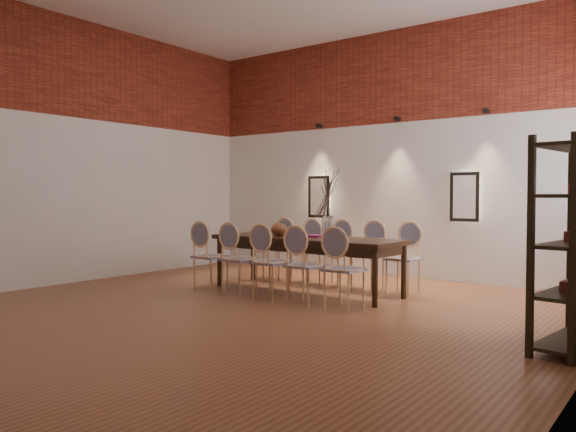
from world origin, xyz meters
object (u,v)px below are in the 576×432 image
Objects in this scene: chair_far_a at (277,249)px; book at (314,236)px; chair_near_b at (240,259)px; dining_table at (305,264)px; chair_near_a at (211,256)px; chair_far_d at (368,256)px; vase at (327,227)px; shelving_rack at (572,245)px; chair_far_c at (335,253)px; chair_far_b at (305,251)px; chair_near_d at (306,266)px; chair_near_e at (344,269)px; bowl at (279,230)px; chair_near_c at (271,262)px; chair_far_e at (403,258)px.

book is (1.17, -0.70, 0.30)m from chair_far_a.
dining_table is at bearing 52.64° from chair_near_b.
chair_far_d is (1.72, 1.38, 0.00)m from chair_near_a.
dining_table is 0.64m from vase.
shelving_rack is (3.49, -1.08, 0.53)m from dining_table.
shelving_rack is (3.46, -1.80, 0.43)m from chair_far_c.
chair_far_b is 3.62× the size of book.
chair_near_d is 1.00× the size of chair_far_c.
chair_near_e is at bearing -46.52° from vase.
chair_far_c is (-1.05, 1.49, 0.00)m from chair_near_e.
chair_far_b is 0.87m from bowl.
chair_near_e is 1.55m from chair_far_d.
chair_far_e is at bearing 52.64° from chair_near_c.
chair_near_b is at bearing 90.00° from chair_far_b.
chair_far_c is (0.61, 1.43, 0.00)m from chair_near_b.
dining_table is at bearing 177.68° from vase.
vase is at bearing -17.28° from book.
book is at bearing 120.19° from chair_near_d.
vase is 0.17× the size of shelving_rack.
chair_near_b is at bearing -103.26° from bowl.
chair_near_c and chair_near_e have the same top height.
chair_far_d is at bearing 52.25° from book.
chair_far_a is at bearing 138.87° from chair_near_d.
chair_far_a is at bearing 0.00° from chair_far_b.
shelving_rack is at bearing 157.88° from chair_far_b.
chair_near_b is 1.82m from chair_far_d.
bowl is (-1.50, 0.74, 0.37)m from chair_near_e.
chair_near_e is 1.32m from book.
chair_far_b is 0.96m from book.
bowl is at bearing 61.37° from chair_far_c.
chair_near_c is 1.00× the size of chair_far_d.
chair_near_d is 1.24m from bowl.
chair_near_a is 1.00× the size of chair_far_d.
chair_near_a reaches higher than book.
book is (1.23, 0.75, 0.30)m from chair_near_a.
bowl reaches higher than book.
chair_near_c is 1.55m from chair_far_b.
chair_near_c is 1.00× the size of chair_far_e.
chair_far_b is 1.24m from vase.
chair_near_b is 1.55m from chair_far_c.
chair_far_a is 1.00× the size of chair_far_d.
chair_far_c is (0.55, -0.02, 0.00)m from chair_far_b.
book is (0.12, 0.79, 0.30)m from chair_near_c.
chair_near_c is at bearing -177.70° from shelving_rack.
chair_near_a is 3.62× the size of book.
chair_far_c is 1.00× the size of chair_far_e.
chair_near_d is at bearing 138.87° from chair_far_a.
chair_near_d and chair_far_e have the same top height.
chair_near_c is 1.00× the size of chair_far_a.
chair_far_a is (-1.60, 1.51, 0.00)m from chair_near_d.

